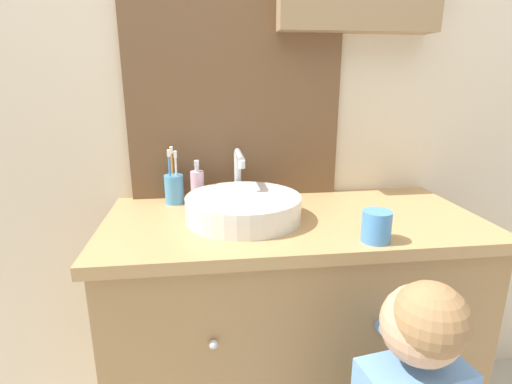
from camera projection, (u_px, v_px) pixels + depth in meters
name	position (u px, v px, depth m)	size (l,w,h in m)	color
wall_back	(280.00, 73.00, 1.40)	(3.20, 0.18, 2.50)	beige
vanity_counter	(290.00, 335.00, 1.36)	(1.16, 0.55, 0.86)	#A37A4C
sink_basin	(244.00, 206.00, 1.21)	(0.35, 0.40, 0.19)	silver
toothbrush_holder	(174.00, 188.00, 1.36)	(0.06, 0.06, 0.19)	#4C93C6
soap_dispenser	(198.00, 187.00, 1.34)	(0.04, 0.04, 0.15)	#CCA3BC
drinking_cup	(376.00, 226.00, 1.05)	(0.08, 0.08, 0.08)	#4789D1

